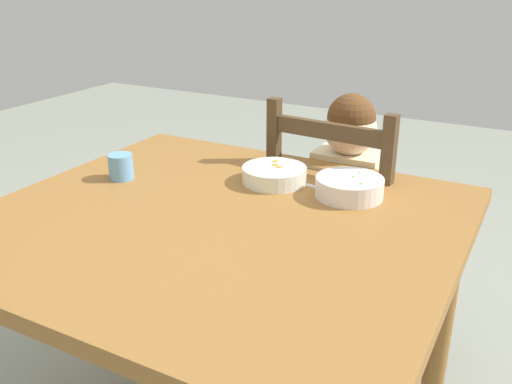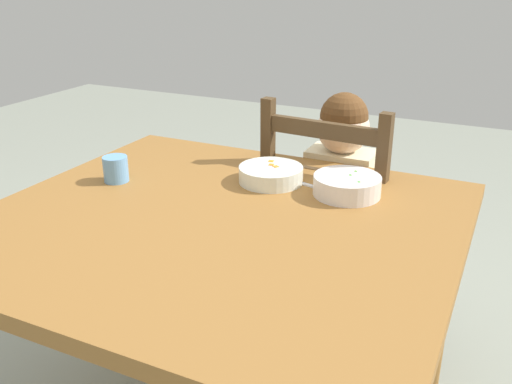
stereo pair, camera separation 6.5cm
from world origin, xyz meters
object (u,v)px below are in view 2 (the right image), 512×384
object	(u,v)px
dining_chair	(334,235)
drinking_cup	(116,169)
bowl_of_peas	(347,185)
child_figure	(337,189)
dining_table	(218,252)
bowl_of_carrots	(271,174)
spoon	(299,182)

from	to	relation	value
dining_chair	drinking_cup	bearing A→B (deg)	-137.05
bowl_of_peas	child_figure	bearing A→B (deg)	111.33
dining_table	bowl_of_peas	xyz separation A→B (m)	(0.25, 0.29, 0.13)
bowl_of_carrots	spoon	bearing A→B (deg)	19.17
child_figure	drinking_cup	xyz separation A→B (m)	(-0.53, -0.48, 0.15)
child_figure	spoon	bearing A→B (deg)	-98.06
spoon	dining_table	bearing A→B (deg)	-107.07
child_figure	bowl_of_carrots	xyz separation A→B (m)	(-0.11, -0.29, 0.13)
dining_table	bowl_of_peas	world-z (taller)	bowl_of_peas
bowl_of_peas	dining_chair	bearing A→B (deg)	111.73
bowl_of_peas	spoon	bearing A→B (deg)	170.04
bowl_of_carrots	drinking_cup	bearing A→B (deg)	-155.37
child_figure	dining_chair	bearing A→B (deg)	134.66
bowl_of_peas	dining_table	bearing A→B (deg)	-130.99
spoon	dining_chair	bearing A→B (deg)	82.87
dining_table	bowl_of_peas	size ratio (longest dim) A/B	6.34
dining_table	drinking_cup	bearing A→B (deg)	166.08
bowl_of_peas	drinking_cup	bearing A→B (deg)	-163.60
dining_chair	bowl_of_peas	distance (m)	0.45
spoon	drinking_cup	xyz separation A→B (m)	(-0.49, -0.22, 0.03)
dining_table	bowl_of_peas	bearing A→B (deg)	49.01
dining_chair	child_figure	size ratio (longest dim) A/B	0.99
dining_chair	spoon	distance (m)	0.40
bowl_of_carrots	drinking_cup	size ratio (longest dim) A/B	2.49
dining_table	spoon	xyz separation A→B (m)	(0.10, 0.31, 0.10)
dining_chair	child_figure	world-z (taller)	child_figure
bowl_of_carrots	spoon	size ratio (longest dim) A/B	1.36
bowl_of_peas	bowl_of_carrots	world-z (taller)	bowl_of_peas
dining_table	dining_chair	xyz separation A→B (m)	(0.13, 0.58, -0.19)
spoon	drinking_cup	distance (m)	0.53
dining_table	spoon	bearing A→B (deg)	72.93
dining_table	drinking_cup	world-z (taller)	drinking_cup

